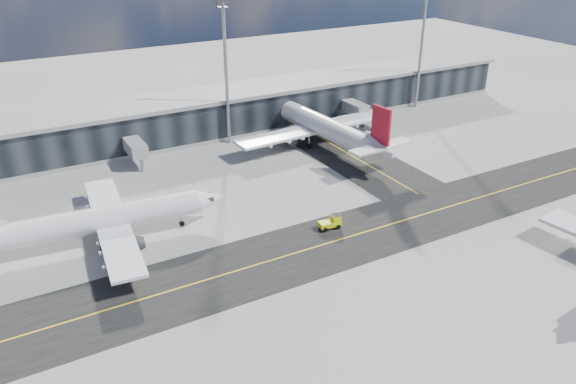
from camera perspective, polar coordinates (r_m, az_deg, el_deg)
name	(u,v)px	position (r m, az deg, el deg)	size (l,w,h in m)	color
ground	(367,249)	(80.21, 8.08, -5.75)	(300.00, 300.00, 0.00)	gray
taxiway_lanes	(347,211)	(89.70, 6.01, -1.96)	(180.00, 63.00, 0.03)	black
terminal_concourse	(216,114)	(122.48, -7.35, 7.84)	(152.00, 19.80, 8.80)	black
floodlight_masts	(226,68)	(113.16, -6.33, 12.45)	(102.50, 0.70, 28.90)	gray
airliner_af	(101,220)	(83.68, -18.50, -2.70)	(36.39, 31.07, 10.77)	white
airliner_redtail	(321,126)	(114.43, 3.37, 6.74)	(36.46, 42.75, 12.66)	white
baggage_tug	(331,222)	(84.29, 4.43, -3.05)	(3.46, 2.01, 2.08)	#FCF20D
service_van	(347,124)	(126.50, 5.98, 6.92)	(2.54, 5.51, 1.53)	white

